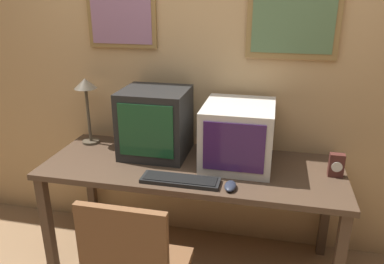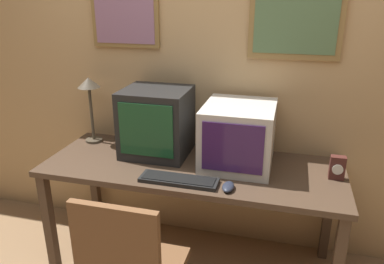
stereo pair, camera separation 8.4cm
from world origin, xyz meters
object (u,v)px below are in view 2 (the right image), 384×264
Objects in this scene: monitor_left at (157,122)px; desk_clock at (337,168)px; mouse_near_keyboard at (228,187)px; keyboard_main at (179,180)px; desk_lamp at (89,92)px; monitor_right at (238,135)px.

desk_clock is at bearing -4.60° from monitor_left.
monitor_left is 0.68m from mouse_near_keyboard.
monitor_left is at bearing 125.51° from keyboard_main.
desk_lamp is (-0.51, 0.08, 0.15)m from monitor_left.
desk_clock reaches higher than keyboard_main.
desk_lamp is (-1.61, 0.17, 0.29)m from desk_clock.
monitor_left is at bearing 145.37° from mouse_near_keyboard.
desk_lamp is at bearing 174.05° from desk_clock.
desk_lamp reaches higher than mouse_near_keyboard.
monitor_left is 0.53m from monitor_right.
keyboard_main is at bearing -29.62° from desk_lamp.
monitor_left is 3.69× the size of mouse_near_keyboard.
desk_lamp reaches higher than desk_clock.
monitor_right reaches higher than desk_clock.
monitor_right is at bearing -2.91° from monitor_left.
monitor_left is 0.48m from keyboard_main.
monitor_right is 0.59m from desk_clock.
monitor_left reaches higher than keyboard_main.
mouse_near_keyboard is at bearing -153.91° from desk_clock.
keyboard_main is 0.94m from desk_lamp.
desk_lamp reaches higher than monitor_left.
mouse_near_keyboard is at bearing -23.24° from desk_lamp.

